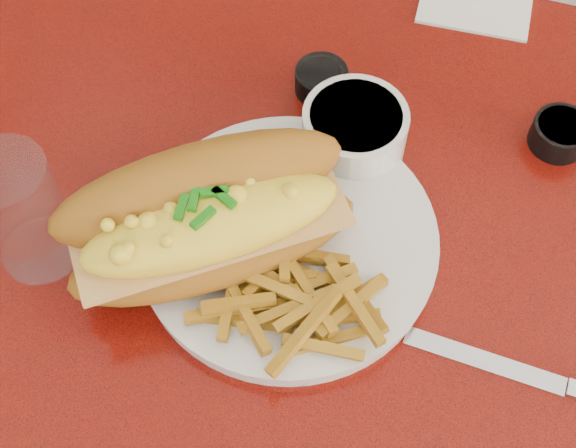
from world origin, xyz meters
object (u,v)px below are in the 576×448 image
(gravy_ramekin, at_px, (354,132))
(sauce_cup_left, at_px, (321,79))
(diner_table, at_px, (419,369))
(mac_hoagie, at_px, (208,218))
(fork, at_px, (355,241))
(water_tumbler, at_px, (23,213))
(sauce_cup_right, at_px, (560,133))
(booth_bench_far, at_px, (493,37))
(dinner_plate, at_px, (288,241))
(knife, at_px, (554,384))

(gravy_ramekin, xyz_separation_m, sauce_cup_left, (-0.05, 0.06, -0.01))
(diner_table, bearing_deg, mac_hoagie, -174.65)
(fork, bearing_deg, water_tumbler, 78.51)
(diner_table, xyz_separation_m, fork, (-0.09, 0.02, 0.18))
(sauce_cup_right, distance_m, water_tumbler, 0.49)
(booth_bench_far, bearing_deg, mac_hoagie, -103.79)
(dinner_plate, relative_size, knife, 1.30)
(fork, height_order, sauce_cup_right, sauce_cup_right)
(diner_table, distance_m, sauce_cup_left, 0.31)
(mac_hoagie, height_order, fork, mac_hoagie)
(knife, bearing_deg, diner_table, 157.11)
(diner_table, height_order, fork, fork)
(diner_table, distance_m, sauce_cup_right, 0.27)
(diner_table, bearing_deg, fork, 165.44)
(diner_table, xyz_separation_m, booth_bench_far, (0.00, 0.81, -0.32))
(diner_table, relative_size, booth_bench_far, 1.03)
(water_tumbler, distance_m, knife, 0.45)
(diner_table, height_order, sauce_cup_right, sauce_cup_right)
(sauce_cup_right, bearing_deg, knife, -82.38)
(mac_hoagie, height_order, gravy_ramekin, mac_hoagie)
(dinner_plate, distance_m, water_tumbler, 0.22)
(sauce_cup_left, relative_size, water_tumbler, 0.44)
(dinner_plate, relative_size, gravy_ramekin, 2.14)
(dinner_plate, distance_m, mac_hoagie, 0.09)
(booth_bench_far, relative_size, fork, 9.49)
(sauce_cup_left, distance_m, water_tumbler, 0.31)
(fork, bearing_deg, knife, -139.21)
(dinner_plate, xyz_separation_m, knife, (0.24, -0.06, -0.01))
(fork, distance_m, sauce_cup_left, 0.19)
(water_tumbler, bearing_deg, gravy_ramekin, 39.08)
(gravy_ramekin, bearing_deg, booth_bench_far, 80.14)
(booth_bench_far, xyz_separation_m, sauce_cup_left, (-0.17, -0.62, 0.50))
(sauce_cup_left, height_order, water_tumbler, water_tumbler)
(diner_table, relative_size, mac_hoagie, 4.58)
(sauce_cup_right, relative_size, knife, 0.31)
(diner_table, height_order, gravy_ramekin, gravy_ramekin)
(gravy_ramekin, bearing_deg, sauce_cup_left, 128.23)
(diner_table, relative_size, water_tumbler, 9.97)
(gravy_ramekin, distance_m, water_tumbler, 0.30)
(water_tumbler, bearing_deg, diner_table, 9.62)
(booth_bench_far, distance_m, fork, 0.94)
(sauce_cup_right, height_order, water_tumbler, water_tumbler)
(knife, bearing_deg, sauce_cup_right, 99.97)
(fork, height_order, knife, fork)
(diner_table, bearing_deg, water_tumbler, -170.38)
(booth_bench_far, relative_size, mac_hoagie, 4.47)
(gravy_ramekin, xyz_separation_m, sauce_cup_right, (0.18, 0.07, -0.01))
(sauce_cup_left, height_order, knife, sauce_cup_left)
(gravy_ramekin, bearing_deg, sauce_cup_right, 20.49)
(gravy_ramekin, relative_size, knife, 0.61)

